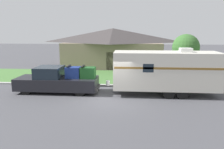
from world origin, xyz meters
name	(u,v)px	position (x,y,z in m)	size (l,w,h in m)	color
ground_plane	(112,101)	(0.00, 0.00, 0.00)	(120.00, 120.00, 0.00)	#47474C
curb_strip	(116,85)	(0.00, 3.75, 0.07)	(80.00, 0.30, 0.14)	#ADADA8
lawn_strip	(118,77)	(0.00, 7.40, 0.01)	(80.00, 7.00, 0.03)	#477538
house_across_street	(113,47)	(-1.11, 14.44, 2.49)	(12.84, 7.47, 4.80)	gray
pickup_truck	(58,80)	(-4.18, 1.72, 0.89)	(6.08, 2.09, 2.03)	black
travel_trailer	(166,70)	(3.63, 1.72, 1.76)	(8.27, 2.31, 3.34)	black
mailbox	(45,72)	(-6.21, 4.41, 0.99)	(0.48, 0.20, 1.28)	brown
tree_in_yard	(186,48)	(6.41, 7.77, 2.91)	(2.56, 2.56, 4.20)	brown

